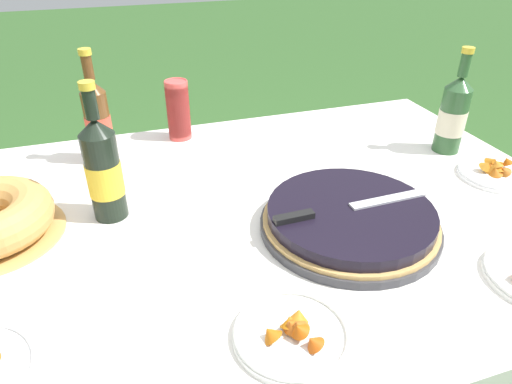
# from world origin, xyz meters

# --- Properties ---
(garden_table) EXTENTS (1.66, 1.12, 0.72)m
(garden_table) POSITION_xyz_m (0.00, 0.00, 0.66)
(garden_table) COLOR brown
(garden_table) RESTS_ON ground_plane
(tablecloth) EXTENTS (1.67, 1.13, 0.10)m
(tablecloth) POSITION_xyz_m (0.00, 0.00, 0.71)
(tablecloth) COLOR white
(tablecloth) RESTS_ON garden_table
(berry_tart) EXTENTS (0.41, 0.41, 0.06)m
(berry_tart) POSITION_xyz_m (0.20, -0.15, 0.76)
(berry_tart) COLOR #38383D
(berry_tart) RESTS_ON tablecloth
(serving_knife) EXTENTS (0.38, 0.03, 0.01)m
(serving_knife) POSITION_xyz_m (0.17, -0.15, 0.79)
(serving_knife) COLOR silver
(serving_knife) RESTS_ON berry_tart
(cup_stack) EXTENTS (0.07, 0.07, 0.19)m
(cup_stack) POSITION_xyz_m (-0.08, 0.48, 0.82)
(cup_stack) COLOR #E04C47
(cup_stack) RESTS_ON tablecloth
(cider_bottle_green) EXTENTS (0.08, 0.08, 0.31)m
(cider_bottle_green) POSITION_xyz_m (0.68, 0.13, 0.84)
(cider_bottle_green) COLOR #2D562D
(cider_bottle_green) RESTS_ON tablecloth
(cider_bottle_amber) EXTENTS (0.07, 0.07, 0.32)m
(cider_bottle_amber) POSITION_xyz_m (-0.32, 0.39, 0.85)
(cider_bottle_amber) COLOR brown
(cider_bottle_amber) RESTS_ON tablecloth
(juice_bottle_red) EXTENTS (0.08, 0.08, 0.33)m
(juice_bottle_red) POSITION_xyz_m (-0.32, 0.08, 0.85)
(juice_bottle_red) COLOR black
(juice_bottle_red) RESTS_ON tablecloth
(snack_plate_left) EXTENTS (0.20, 0.20, 0.05)m
(snack_plate_left) POSITION_xyz_m (-0.05, -0.40, 0.74)
(snack_plate_left) COLOR white
(snack_plate_left) RESTS_ON tablecloth
(snack_plate_right) EXTENTS (0.20, 0.20, 0.05)m
(snack_plate_right) POSITION_xyz_m (0.70, -0.05, 0.74)
(snack_plate_right) COLOR white
(snack_plate_right) RESTS_ON tablecloth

